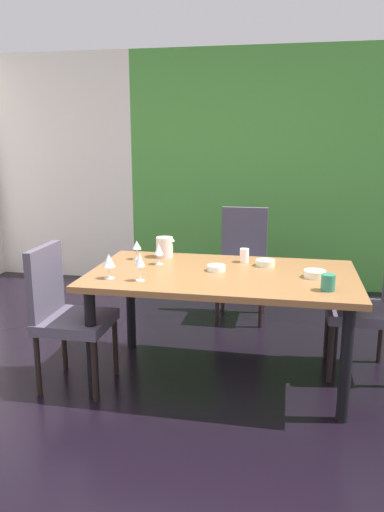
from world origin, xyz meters
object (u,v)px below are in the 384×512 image
object	(u,v)px
wine_glass_rear	(109,261)
chair_left_near	(64,309)
dining_table	(222,285)
serving_bowl_right	(265,263)
wine_glass_south	(137,246)
wine_glass_left	(140,260)
cup_near_shelf	(244,255)
cup_near_window	(328,282)
serving_bowl_front	(216,268)
pitcher_corner	(165,247)
wine_glass_east	(159,250)
chair_right_far	(374,297)
chair_head_far	(243,259)
serving_bowl_north	(315,274)

from	to	relation	value
wine_glass_rear	chair_left_near	bearing A→B (deg)	179.33
dining_table	serving_bowl_right	world-z (taller)	serving_bowl_right
chair_left_near	wine_glass_south	world-z (taller)	chair_left_near
wine_glass_left	wine_glass_south	xyz separation A→B (m)	(-0.19, 0.54, -0.03)
wine_glass_rear	cup_near_shelf	world-z (taller)	wine_glass_rear
serving_bowl_right	cup_near_window	distance (m)	0.64
wine_glass_left	serving_bowl_front	size ratio (longest dim) A/B	1.46
pitcher_corner	cup_near_window	bearing A→B (deg)	-29.32
dining_table	chair_left_near	distance (m)	1.04
dining_table	pitcher_corner	distance (m)	0.62
wine_glass_east	cup_near_window	size ratio (longest dim) A/B	1.52
chair_right_far	wine_glass_south	world-z (taller)	chair_right_far
wine_glass_south	serving_bowl_right	xyz separation A→B (m)	(0.92, -0.02, -0.08)
dining_table	wine_glass_south	size ratio (longest dim) A/B	12.67
wine_glass_left	cup_near_window	world-z (taller)	wine_glass_left
chair_right_far	cup_near_shelf	world-z (taller)	chair_right_far
serving_bowl_right	cup_near_shelf	size ratio (longest dim) A/B	1.37
wine_glass_south	chair_head_far	bearing A→B (deg)	56.57
chair_left_near	chair_head_far	xyz separation A→B (m)	(1.01, 1.54, 0.02)
dining_table	serving_bowl_right	distance (m)	0.37
chair_right_far	pitcher_corner	bearing A→B (deg)	86.81
serving_bowl_north	pitcher_corner	xyz separation A→B (m)	(-1.07, 0.36, 0.05)
chair_left_near	wine_glass_east	xyz separation A→B (m)	(0.53, 0.41, 0.33)
dining_table	wine_glass_east	bearing A→B (deg)	164.05
chair_left_near	serving_bowl_front	xyz separation A→B (m)	(0.95, 0.31, 0.25)
chair_right_far	serving_bowl_front	world-z (taller)	chair_right_far
wine_glass_left	serving_bowl_right	xyz separation A→B (m)	(0.74, 0.52, -0.11)
serving_bowl_north	serving_bowl_front	bearing A→B (deg)	176.08
wine_glass_south	dining_table	bearing A→B (deg)	-20.56
wine_glass_south	cup_near_window	world-z (taller)	wine_glass_south
wine_glass_south	serving_bowl_north	world-z (taller)	wine_glass_south
serving_bowl_front	cup_near_shelf	world-z (taller)	cup_near_shelf
chair_right_far	wine_glass_east	world-z (taller)	chair_right_far
wine_glass_south	serving_bowl_front	size ratio (longest dim) A/B	1.12
chair_left_near	serving_bowl_north	xyz separation A→B (m)	(1.58, 0.27, 0.25)
chair_head_far	pitcher_corner	size ratio (longest dim) A/B	6.68
serving_bowl_north	cup_near_shelf	bearing A→B (deg)	146.42
chair_right_far	wine_glass_east	bearing A→B (deg)	95.45
dining_table	wine_glass_east	xyz separation A→B (m)	(-0.46, 0.13, 0.19)
wine_glass_left	chair_left_near	bearing A→B (deg)	178.15
pitcher_corner	wine_glass_east	bearing A→B (deg)	-86.66
wine_glass_east	serving_bowl_front	world-z (taller)	wine_glass_east
cup_near_shelf	chair_head_far	bearing A→B (deg)	95.74
wine_glass_rear	wine_glass_south	bearing A→B (deg)	87.97
wine_glass_east	serving_bowl_front	distance (m)	0.44
chair_head_far	wine_glass_east	world-z (taller)	chair_head_far
serving_bowl_right	cup_near_window	size ratio (longest dim) A/B	1.38
wine_glass_east	pitcher_corner	size ratio (longest dim) A/B	0.98
wine_glass_rear	serving_bowl_front	xyz separation A→B (m)	(0.63, 0.31, -0.09)
wine_glass_east	serving_bowl_front	bearing A→B (deg)	-12.91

